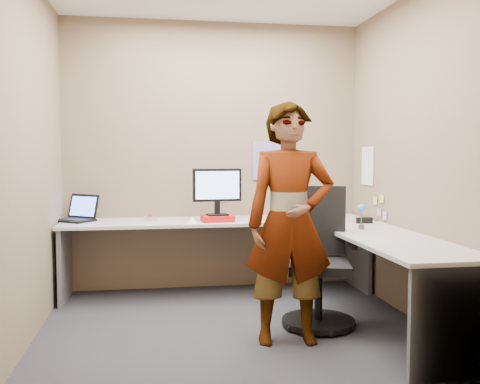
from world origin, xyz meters
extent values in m
plane|color=#27272C|center=(0.00, 0.00, 0.00)|extent=(3.00, 3.00, 0.00)
plane|color=brown|center=(0.00, 1.30, 1.35)|extent=(3.00, 0.00, 3.00)
plane|color=brown|center=(1.50, 0.00, 1.35)|extent=(0.00, 2.70, 2.70)
plane|color=brown|center=(-1.50, 0.00, 1.35)|extent=(0.00, 2.70, 2.70)
cube|color=silver|center=(0.00, 0.98, 0.71)|extent=(2.96, 0.65, 0.03)
cube|color=silver|center=(1.18, -0.32, 0.71)|extent=(0.65, 1.91, 0.03)
cube|color=#59595B|center=(-1.44, 0.98, 0.35)|extent=(0.04, 0.60, 0.70)
cube|color=#59595B|center=(1.44, 0.98, 0.35)|extent=(0.04, 0.60, 0.70)
cube|color=#59595B|center=(1.18, -1.24, 0.35)|extent=(0.60, 0.04, 0.70)
cube|color=red|center=(-0.02, 0.85, 0.76)|extent=(0.31, 0.24, 0.06)
cube|color=black|center=(-0.02, 0.85, 0.80)|extent=(0.21, 0.15, 0.01)
cube|color=black|center=(-0.02, 0.87, 0.86)|extent=(0.05, 0.04, 0.12)
cube|color=black|center=(-0.02, 0.87, 1.07)|extent=(0.47, 0.08, 0.31)
cube|color=#8BA7F1|center=(-0.02, 0.85, 1.07)|extent=(0.42, 0.05, 0.26)
cube|color=black|center=(-1.36, 1.07, 0.74)|extent=(0.43, 0.41, 0.02)
cube|color=black|center=(-1.28, 1.17, 0.86)|extent=(0.32, 0.27, 0.23)
cube|color=#4F79FA|center=(-1.28, 1.17, 0.86)|extent=(0.28, 0.23, 0.18)
cube|color=#B7B7BC|center=(-0.65, 0.99, 0.75)|extent=(0.12, 0.08, 0.04)
sphere|color=red|center=(-0.65, 0.98, 0.78)|extent=(0.04, 0.04, 0.04)
cone|color=white|center=(-0.26, 0.75, 0.76)|extent=(0.10, 0.10, 0.06)
cube|color=black|center=(1.30, 0.50, 0.76)|extent=(0.15, 0.05, 0.05)
cylinder|color=brown|center=(1.12, 0.13, 0.75)|extent=(0.05, 0.05, 0.04)
cylinder|color=#338C3F|center=(1.12, 0.13, 0.84)|extent=(0.01, 0.01, 0.14)
sphere|color=#4592F2|center=(1.12, 0.13, 0.91)|extent=(0.07, 0.07, 0.07)
cube|color=#846BB7|center=(0.55, 1.29, 1.30)|extent=(0.30, 0.01, 0.40)
cube|color=white|center=(1.49, 0.90, 1.25)|extent=(0.01, 0.28, 0.38)
cube|color=#F2E059|center=(1.49, 0.55, 0.95)|extent=(0.01, 0.07, 0.07)
cube|color=pink|center=(1.49, 0.60, 0.82)|extent=(0.01, 0.07, 0.07)
cube|color=pink|center=(1.49, 0.48, 0.80)|extent=(0.01, 0.07, 0.07)
cube|color=#F2E059|center=(1.49, 0.70, 0.92)|extent=(0.01, 0.07, 0.07)
cylinder|color=black|center=(0.67, -0.14, 0.04)|extent=(0.58, 0.58, 0.04)
cylinder|color=black|center=(0.67, -0.14, 0.27)|extent=(0.06, 0.06, 0.41)
cube|color=black|center=(0.67, -0.14, 0.48)|extent=(0.57, 0.57, 0.07)
cube|color=black|center=(0.72, 0.08, 0.82)|extent=(0.45, 0.16, 0.57)
cube|color=black|center=(0.42, -0.08, 0.66)|extent=(0.11, 0.31, 0.03)
cube|color=black|center=(0.92, -0.20, 0.66)|extent=(0.11, 0.31, 0.03)
imported|color=#999399|center=(0.35, -0.43, 0.87)|extent=(0.66, 0.46, 1.74)
camera|label=1|loc=(-0.60, -4.14, 1.36)|focal=40.00mm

